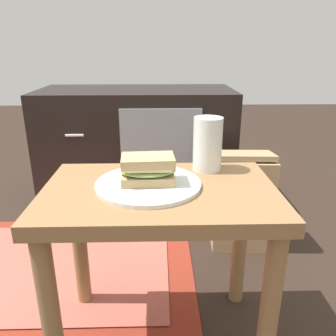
# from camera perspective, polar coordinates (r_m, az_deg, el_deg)

# --- Properties ---
(ground_plane) EXTENTS (8.00, 8.00, 0.00)m
(ground_plane) POSITION_cam_1_polar(r_m,az_deg,el_deg) (1.07, -0.97, -26.57)
(ground_plane) COLOR #2D2119
(side_table) EXTENTS (0.56, 0.36, 0.46)m
(side_table) POSITION_cam_1_polar(r_m,az_deg,el_deg) (0.84, -1.12, -9.04)
(side_table) COLOR olive
(side_table) RESTS_ON ground
(tv_cabinet) EXTENTS (0.96, 0.46, 0.58)m
(tv_cabinet) POSITION_cam_1_polar(r_m,az_deg,el_deg) (1.76, -5.04, 3.81)
(tv_cabinet) COLOR black
(tv_cabinet) RESTS_ON ground
(area_rug) EXTENTS (1.02, 0.71, 0.01)m
(area_rug) POSITION_cam_1_polar(r_m,az_deg,el_deg) (1.36, -18.46, -15.78)
(area_rug) COLOR maroon
(area_rug) RESTS_ON ground
(plate) EXTENTS (0.26, 0.26, 0.01)m
(plate) POSITION_cam_1_polar(r_m,az_deg,el_deg) (0.81, -3.12, -2.75)
(plate) COLOR silver
(plate) RESTS_ON side_table
(sandwich_front) EXTENTS (0.14, 0.09, 0.07)m
(sandwich_front) POSITION_cam_1_polar(r_m,az_deg,el_deg) (0.80, -3.17, -0.24)
(sandwich_front) COLOR tan
(sandwich_front) RESTS_ON plate
(beer_glass) EXTENTS (0.08, 0.08, 0.14)m
(beer_glass) POSITION_cam_1_polar(r_m,az_deg,el_deg) (0.90, 6.98, 3.96)
(beer_glass) COLOR silver
(beer_glass) RESTS_ON side_table
(paper_bag) EXTENTS (0.24, 0.17, 0.40)m
(paper_bag) POSITION_cam_1_polar(r_m,az_deg,el_deg) (1.39, 12.50, -5.37)
(paper_bag) COLOR tan
(paper_bag) RESTS_ON ground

